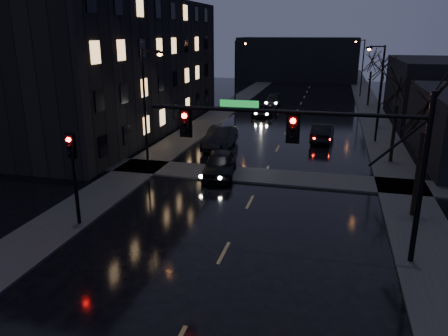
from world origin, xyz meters
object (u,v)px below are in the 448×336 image
Objects in this scene: oncoming_car_a at (220,164)px; oncoming_car_b at (220,138)px; oncoming_car_c at (265,110)px; lead_car at (323,132)px; oncoming_car_d at (273,100)px.

oncoming_car_b reaches higher than oncoming_car_a.
lead_car is at bearing -51.69° from oncoming_car_c.
lead_car reaches higher than oncoming_car_d.
lead_car is (7.97, 4.37, -0.08)m from oncoming_car_b.
oncoming_car_a is at bearing 65.82° from lead_car.
oncoming_car_b reaches higher than oncoming_car_c.
oncoming_car_a is 1.05× the size of oncoming_car_d.
oncoming_car_b is (-1.79, 7.05, 0.03)m from oncoming_car_a.
oncoming_car_c is 1.02× the size of oncoming_car_d.
oncoming_car_b is 1.13× the size of oncoming_car_d.
oncoming_car_a is 1.03× the size of oncoming_car_c.
oncoming_car_a reaches higher than oncoming_car_d.
oncoming_car_b reaches higher than oncoming_car_d.
oncoming_car_b is at bearing -100.57° from oncoming_car_d.
oncoming_car_a is 1.04× the size of lead_car.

